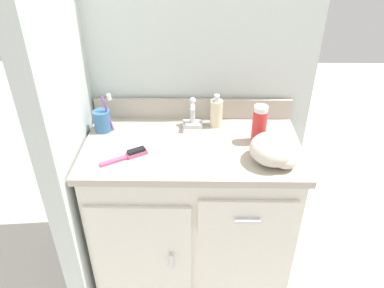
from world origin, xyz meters
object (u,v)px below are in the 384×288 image
object	(u,v)px
toothbrush_cup	(102,120)
hand_towel	(275,151)
soap_dispenser	(216,113)
hairbrush	(130,155)
shaving_cream_can	(259,125)

from	to	relation	value
toothbrush_cup	hand_towel	size ratio (longest dim) A/B	0.97
soap_dispenser	hairbrush	world-z (taller)	soap_dispenser
hairbrush	soap_dispenser	bearing A→B (deg)	5.34
toothbrush_cup	shaving_cream_can	world-z (taller)	toothbrush_cup
toothbrush_cup	hairbrush	distance (m)	0.26
shaving_cream_can	toothbrush_cup	bearing A→B (deg)	172.73
soap_dispenser	hairbrush	size ratio (longest dim) A/B	0.87
soap_dispenser	hairbrush	distance (m)	0.44
shaving_cream_can	hand_towel	size ratio (longest dim) A/B	0.91
toothbrush_cup	soap_dispenser	size ratio (longest dim) A/B	1.13
toothbrush_cup	hairbrush	world-z (taller)	toothbrush_cup
hairbrush	hand_towel	size ratio (longest dim) A/B	0.98
hand_towel	toothbrush_cup	bearing A→B (deg)	162.03
hairbrush	hand_towel	distance (m)	0.57
toothbrush_cup	soap_dispenser	bearing A→B (deg)	5.67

